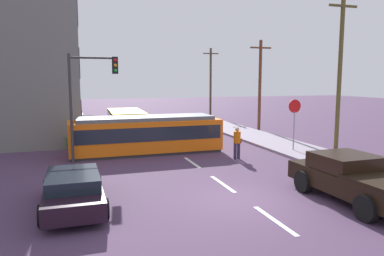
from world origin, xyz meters
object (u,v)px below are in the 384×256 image
object	(u,v)px
traffic_light_mast	(89,88)
utility_pole_near	(340,72)
utility_pole_mid	(260,84)
city_bus	(126,120)
parked_sedan_near	(73,189)
parked_sedan_furthest	(73,116)
stop_sign	(294,114)
utility_pole_far	(211,81)
parked_sedan_mid	(81,135)
pedestrian_crossing	(237,141)
parked_sedan_far	(83,123)
streetcar_tram	(146,134)
pickup_truck_parked	(355,179)

from	to	relation	value
traffic_light_mast	utility_pole_near	bearing A→B (deg)	-6.10
utility_pole_near	utility_pole_mid	distance (m)	9.25
city_bus	parked_sedan_near	distance (m)	16.73
parked_sedan_near	parked_sedan_furthest	bearing A→B (deg)	89.97
parked_sedan_near	stop_sign	size ratio (longest dim) A/B	1.57
utility_pole_near	utility_pole_far	world-z (taller)	utility_pole_near
parked_sedan_furthest	stop_sign	bearing A→B (deg)	-57.70
parked_sedan_mid	utility_pole_mid	bearing A→B (deg)	9.21
parked_sedan_near	traffic_light_mast	distance (m)	7.44
stop_sign	parked_sedan_near	bearing A→B (deg)	-154.07
pedestrian_crossing	parked_sedan_furthest	world-z (taller)	pedestrian_crossing
parked_sedan_far	traffic_light_mast	bearing A→B (deg)	-89.29
utility_pole_mid	pedestrian_crossing	bearing A→B (deg)	-123.79
stop_sign	utility_pole_near	world-z (taller)	utility_pole_near
parked_sedan_furthest	traffic_light_mast	world-z (taller)	traffic_light_mast
parked_sedan_far	utility_pole_mid	world-z (taller)	utility_pole_mid
streetcar_tram	parked_sedan_mid	world-z (taller)	streetcar_tram
traffic_light_mast	utility_pole_far	xyz separation A→B (m)	(14.08, 20.42, 0.27)
parked_sedan_far	parked_sedan_mid	bearing A→B (deg)	-92.17
city_bus	pedestrian_crossing	xyz separation A→B (m)	(4.22, -11.12, -0.07)
pedestrian_crossing	stop_sign	distance (m)	4.09
stop_sign	utility_pole_far	xyz separation A→B (m)	(2.95, 21.31, 1.79)
pedestrian_crossing	traffic_light_mast	xyz separation A→B (m)	(-7.28, 1.57, 2.77)
parked_sedan_near	utility_pole_far	xyz separation A→B (m)	(14.94, 27.14, 3.36)
city_bus	parked_sedan_far	world-z (taller)	city_bus
parked_sedan_mid	utility_pole_mid	distance (m)	14.47
parked_sedan_mid	parked_sedan_furthest	xyz separation A→B (m)	(-0.45, 12.54, 0.00)
streetcar_tram	traffic_light_mast	distance (m)	4.34
parked_sedan_far	utility_pole_near	world-z (taller)	utility_pole_near
pickup_truck_parked	streetcar_tram	bearing A→B (deg)	116.14
parked_sedan_near	utility_pole_mid	world-z (taller)	utility_pole_mid
parked_sedan_near	parked_sedan_furthest	xyz separation A→B (m)	(0.01, 24.76, -0.00)
city_bus	pedestrian_crossing	bearing A→B (deg)	-69.20
pedestrian_crossing	parked_sedan_furthest	bearing A→B (deg)	112.51
parked_sedan_near	utility_pole_far	bearing A→B (deg)	61.17
pickup_truck_parked	parked_sedan_furthest	bearing A→B (deg)	108.59
pickup_truck_parked	utility_pole_mid	xyz separation A→B (m)	(5.29, 16.75, 2.99)
city_bus	traffic_light_mast	xyz separation A→B (m)	(-3.06, -9.55, 2.70)
parked_sedan_near	stop_sign	distance (m)	13.42
streetcar_tram	parked_sedan_near	world-z (taller)	streetcar_tram
parked_sedan_far	stop_sign	xyz separation A→B (m)	(11.27, -12.97, 1.57)
pickup_truck_parked	parked_sedan_mid	distance (m)	16.87
streetcar_tram	stop_sign	distance (m)	8.48
parked_sedan_near	utility_pole_far	distance (m)	31.16
parked_sedan_mid	stop_sign	world-z (taller)	stop_sign
stop_sign	utility_pole_near	bearing A→B (deg)	-12.94
city_bus	parked_sedan_near	xyz separation A→B (m)	(-3.92, -16.26, -0.39)
city_bus	pickup_truck_parked	xyz separation A→B (m)	(5.18, -18.53, -0.21)
pedestrian_crossing	streetcar_tram	bearing A→B (deg)	143.46
city_bus	parked_sedan_furthest	xyz separation A→B (m)	(-3.91, 8.50, -0.39)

